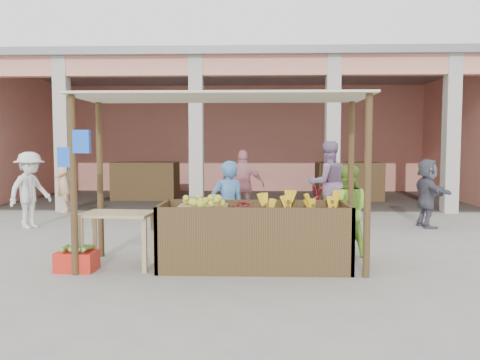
{
  "coord_description": "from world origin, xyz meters",
  "views": [
    {
      "loc": [
        0.51,
        -6.44,
        1.68
      ],
      "look_at": [
        0.27,
        1.2,
        1.14
      ],
      "focal_mm": 35.0,
      "sensor_mm": 36.0,
      "label": 1
    }
  ],
  "objects_px": {
    "side_table": "(118,222)",
    "motorcycle": "(293,210)",
    "vendor_green": "(347,208)",
    "red_crate": "(77,261)",
    "fruit_stall": "(254,239)",
    "vendor_blue": "(228,204)"
  },
  "relations": [
    {
      "from": "motorcycle",
      "to": "vendor_blue",
      "type": "bearing_deg",
      "value": 131.87
    },
    {
      "from": "fruit_stall",
      "to": "red_crate",
      "type": "distance_m",
      "value": 2.43
    },
    {
      "from": "side_table",
      "to": "vendor_green",
      "type": "bearing_deg",
      "value": 19.22
    },
    {
      "from": "red_crate",
      "to": "fruit_stall",
      "type": "bearing_deg",
      "value": 8.74
    },
    {
      "from": "red_crate",
      "to": "vendor_blue",
      "type": "bearing_deg",
      "value": 31.48
    },
    {
      "from": "side_table",
      "to": "vendor_green",
      "type": "distance_m",
      "value": 3.44
    },
    {
      "from": "red_crate",
      "to": "motorcycle",
      "type": "distance_m",
      "value": 4.09
    },
    {
      "from": "red_crate",
      "to": "motorcycle",
      "type": "height_order",
      "value": "motorcycle"
    },
    {
      "from": "vendor_green",
      "to": "motorcycle",
      "type": "distance_m",
      "value": 1.71
    },
    {
      "from": "red_crate",
      "to": "vendor_blue",
      "type": "height_order",
      "value": "vendor_blue"
    },
    {
      "from": "motorcycle",
      "to": "red_crate",
      "type": "bearing_deg",
      "value": 118.89
    },
    {
      "from": "fruit_stall",
      "to": "motorcycle",
      "type": "relative_size",
      "value": 1.38
    },
    {
      "from": "fruit_stall",
      "to": "vendor_green",
      "type": "height_order",
      "value": "vendor_green"
    },
    {
      "from": "vendor_blue",
      "to": "motorcycle",
      "type": "height_order",
      "value": "vendor_blue"
    },
    {
      "from": "fruit_stall",
      "to": "vendor_green",
      "type": "distance_m",
      "value": 1.69
    },
    {
      "from": "fruit_stall",
      "to": "motorcycle",
      "type": "bearing_deg",
      "value": 72.5
    },
    {
      "from": "side_table",
      "to": "motorcycle",
      "type": "bearing_deg",
      "value": 47.14
    },
    {
      "from": "fruit_stall",
      "to": "motorcycle",
      "type": "height_order",
      "value": "motorcycle"
    },
    {
      "from": "side_table",
      "to": "vendor_green",
      "type": "height_order",
      "value": "vendor_green"
    },
    {
      "from": "side_table",
      "to": "red_crate",
      "type": "xyz_separation_m",
      "value": [
        -0.51,
        -0.2,
        -0.5
      ]
    },
    {
      "from": "vendor_green",
      "to": "motorcycle",
      "type": "relative_size",
      "value": 0.79
    },
    {
      "from": "vendor_blue",
      "to": "vendor_green",
      "type": "xyz_separation_m",
      "value": [
        1.86,
        -0.03,
        -0.04
      ]
    }
  ]
}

